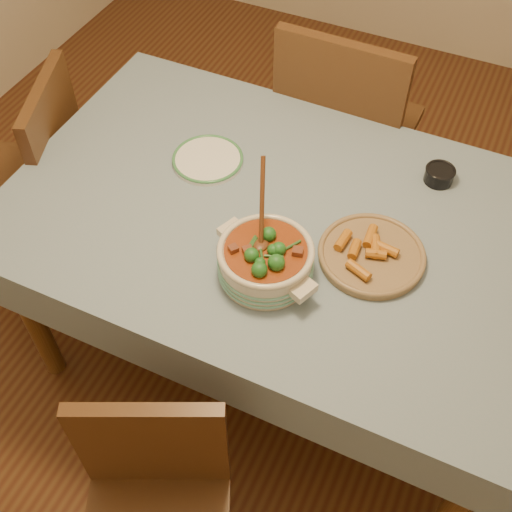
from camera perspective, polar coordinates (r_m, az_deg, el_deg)
The scene contains 9 objects.
floor at distance 2.51m, azimuth 1.95°, elevation -8.13°, with size 4.50×4.50×0.00m, color #492314.
dining_table at distance 1.97m, azimuth 2.45°, elevation 1.88°, with size 1.68×1.08×0.76m.
stew_casserole at distance 1.71m, azimuth 0.85°, elevation -0.21°, with size 0.33×0.33×0.31m.
white_plate at distance 2.07m, azimuth -4.31°, elevation 8.56°, with size 0.29×0.29×0.02m.
condiment_bowl at distance 2.07m, azimuth 16.01°, elevation 7.01°, with size 0.11×0.11×0.05m.
fried_plate at distance 1.81m, azimuth 10.25°, elevation 0.22°, with size 0.35×0.35×0.05m.
chair_far at distance 2.51m, azimuth 7.78°, elevation 11.21°, with size 0.48×0.48×1.01m.
chair_near at distance 1.80m, azimuth -8.89°, elevation -21.01°, with size 0.50×0.50×0.81m.
chair_left at distance 2.52m, azimuth -18.82°, elevation 6.93°, with size 0.54×0.54×0.90m.
Camera 1 is at (0.47, -1.21, 2.15)m, focal length 45.00 mm.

